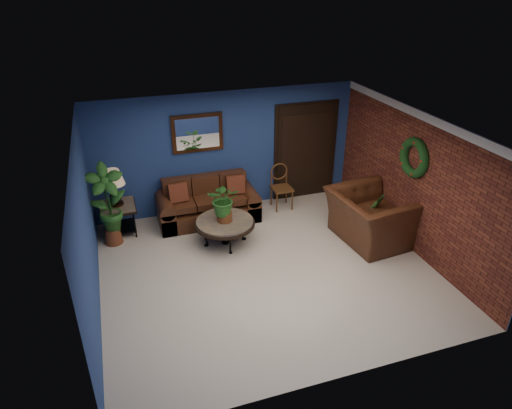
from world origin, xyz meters
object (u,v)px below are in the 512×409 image
object	(u,v)px
sofa	(207,206)
coffee_table	(225,223)
side_chair	(281,183)
table_lamp	(114,183)
armchair	(370,218)
end_table	(118,211)

from	to	relation	value
sofa	coffee_table	xyz separation A→B (m)	(0.10, -1.03, 0.13)
side_chair	table_lamp	bearing A→B (deg)	-178.91
coffee_table	armchair	size ratio (longest dim) A/B	0.77
sofa	end_table	world-z (taller)	sofa
sofa	coffee_table	size ratio (longest dim) A/B	1.80
end_table	table_lamp	xyz separation A→B (m)	(0.00, -0.00, 0.59)
coffee_table	side_chair	xyz separation A→B (m)	(1.52, 1.08, 0.12)
sofa	armchair	bearing A→B (deg)	-33.03
sofa	table_lamp	distance (m)	1.90
end_table	side_chair	bearing A→B (deg)	1.21
table_lamp	armchair	world-z (taller)	table_lamp
coffee_table	end_table	xyz separation A→B (m)	(-1.84, 1.01, 0.05)
sofa	table_lamp	world-z (taller)	table_lamp
coffee_table	end_table	distance (m)	2.10
sofa	coffee_table	bearing A→B (deg)	-84.70
sofa	end_table	bearing A→B (deg)	-179.16
armchair	table_lamp	bearing A→B (deg)	63.22
armchair	end_table	bearing A→B (deg)	63.22
end_table	side_chair	size ratio (longest dim) A/B	0.70
armchair	coffee_table	bearing A→B (deg)	68.96
table_lamp	armchair	xyz separation A→B (m)	(4.45, -1.73, -0.59)
sofa	side_chair	world-z (taller)	side_chair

